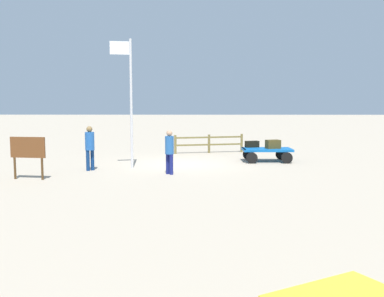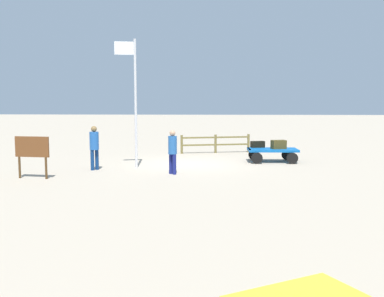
% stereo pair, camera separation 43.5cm
% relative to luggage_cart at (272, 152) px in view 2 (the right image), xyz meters
% --- Properties ---
extents(ground_plane, '(120.00, 120.00, 0.00)m').
position_rel_luggage_cart_xyz_m(ground_plane, '(3.78, 0.83, -0.45)').
color(ground_plane, tan).
extents(luggage_cart, '(2.19, 1.39, 0.59)m').
position_rel_luggage_cart_xyz_m(luggage_cart, '(0.00, 0.00, 0.00)').
color(luggage_cart, '#0F5BAC').
rests_on(luggage_cart, ground).
extents(suitcase_tan, '(0.70, 0.53, 0.38)m').
position_rel_luggage_cart_xyz_m(suitcase_tan, '(-0.28, 0.01, 0.33)').
color(suitcase_tan, '#463B1A').
rests_on(suitcase_tan, luggage_cart).
extents(suitcase_grey, '(0.66, 0.45, 0.29)m').
position_rel_luggage_cart_xyz_m(suitcase_grey, '(0.59, -0.49, 0.28)').
color(suitcase_grey, black).
rests_on(suitcase_grey, luggage_cart).
extents(worker_lead, '(0.45, 0.45, 1.64)m').
position_rel_luggage_cart_xyz_m(worker_lead, '(4.11, 3.43, 0.49)').
color(worker_lead, navy).
rests_on(worker_lead, ground).
extents(worker_trailing, '(0.50, 0.50, 1.73)m').
position_rel_luggage_cart_xyz_m(worker_trailing, '(7.25, 2.60, 0.57)').
color(worker_trailing, navy).
rests_on(worker_trailing, ground).
extents(flagpole, '(0.85, 0.20, 5.12)m').
position_rel_luggage_cart_xyz_m(flagpole, '(5.78, 1.99, 2.52)').
color(flagpole, silver).
rests_on(flagpole, ground).
extents(signboard, '(1.26, 0.23, 1.48)m').
position_rel_luggage_cart_xyz_m(signboard, '(8.92, 4.56, 0.56)').
color(signboard, '#4C3319').
rests_on(signboard, ground).
extents(wooden_fence, '(3.56, 0.91, 0.95)m').
position_rel_luggage_cart_xyz_m(wooden_fence, '(2.47, -3.18, 0.10)').
color(wooden_fence, brown).
rests_on(wooden_fence, ground).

